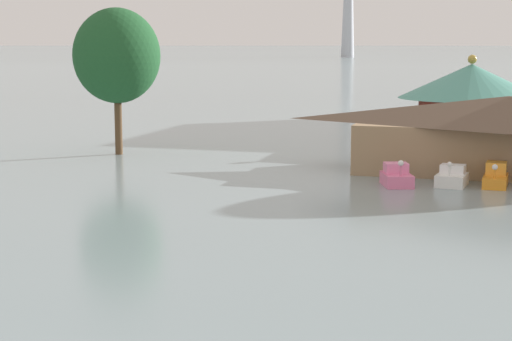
{
  "coord_description": "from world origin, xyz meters",
  "views": [
    {
      "loc": [
        13.07,
        -13.78,
        8.5
      ],
      "look_at": [
        2.83,
        20.53,
        2.97
      ],
      "focal_mm": 60.31,
      "sensor_mm": 36.0,
      "label": 1
    }
  ],
  "objects_px": {
    "pedal_boat_pink": "(397,177)",
    "pedal_boat_orange": "(496,177)",
    "shoreline_tree_tall_left": "(117,56)",
    "pedal_boat_white": "(452,177)",
    "boathouse": "(508,133)",
    "green_roof_pavilion": "(471,99)"
  },
  "relations": [
    {
      "from": "pedal_boat_white",
      "to": "pedal_boat_orange",
      "type": "height_order",
      "value": "pedal_boat_white"
    },
    {
      "from": "green_roof_pavilion",
      "to": "pedal_boat_orange",
      "type": "bearing_deg",
      "value": -82.44
    },
    {
      "from": "shoreline_tree_tall_left",
      "to": "pedal_boat_pink",
      "type": "bearing_deg",
      "value": -20.06
    },
    {
      "from": "pedal_boat_pink",
      "to": "shoreline_tree_tall_left",
      "type": "distance_m",
      "value": 23.82
    },
    {
      "from": "pedal_boat_white",
      "to": "pedal_boat_orange",
      "type": "relative_size",
      "value": 0.84
    },
    {
      "from": "pedal_boat_orange",
      "to": "boathouse",
      "type": "xyz_separation_m",
      "value": [
        0.54,
        5.12,
        2.04
      ]
    },
    {
      "from": "pedal_boat_white",
      "to": "boathouse",
      "type": "relative_size",
      "value": 0.12
    },
    {
      "from": "boathouse",
      "to": "green_roof_pavilion",
      "type": "xyz_separation_m",
      "value": [
        -2.91,
        12.74,
        1.24
      ]
    },
    {
      "from": "pedal_boat_orange",
      "to": "green_roof_pavilion",
      "type": "distance_m",
      "value": 18.31
    },
    {
      "from": "pedal_boat_white",
      "to": "boathouse",
      "type": "bearing_deg",
      "value": 158.37
    },
    {
      "from": "pedal_boat_orange",
      "to": "shoreline_tree_tall_left",
      "type": "distance_m",
      "value": 28.53
    },
    {
      "from": "pedal_boat_white",
      "to": "green_roof_pavilion",
      "type": "distance_m",
      "value": 18.78
    },
    {
      "from": "shoreline_tree_tall_left",
      "to": "pedal_boat_orange",
      "type": "bearing_deg",
      "value": -13.28
    },
    {
      "from": "pedal_boat_pink",
      "to": "boathouse",
      "type": "distance_m",
      "value": 9.19
    },
    {
      "from": "boathouse",
      "to": "pedal_boat_orange",
      "type": "bearing_deg",
      "value": -96.06
    },
    {
      "from": "shoreline_tree_tall_left",
      "to": "pedal_boat_white",
      "type": "bearing_deg",
      "value": -15.9
    },
    {
      "from": "green_roof_pavilion",
      "to": "shoreline_tree_tall_left",
      "type": "height_order",
      "value": "shoreline_tree_tall_left"
    },
    {
      "from": "boathouse",
      "to": "pedal_boat_pink",
      "type": "bearing_deg",
      "value": -132.67
    },
    {
      "from": "pedal_boat_pink",
      "to": "green_roof_pavilion",
      "type": "relative_size",
      "value": 0.25
    },
    {
      "from": "pedal_boat_pink",
      "to": "pedal_boat_orange",
      "type": "distance_m",
      "value": 5.72
    },
    {
      "from": "pedal_boat_orange",
      "to": "boathouse",
      "type": "relative_size",
      "value": 0.15
    },
    {
      "from": "pedal_boat_pink",
      "to": "pedal_boat_orange",
      "type": "height_order",
      "value": "pedal_boat_pink"
    }
  ]
}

